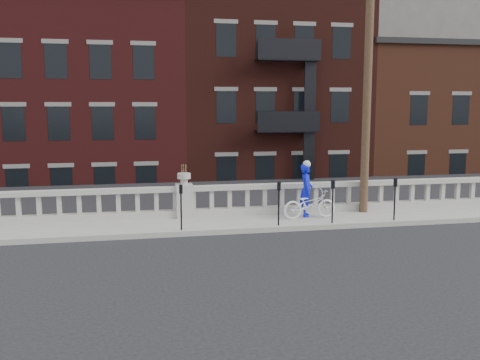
{
  "coord_description": "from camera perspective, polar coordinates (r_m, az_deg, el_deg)",
  "views": [
    {
      "loc": [
        -1.63,
        -13.47,
        3.9
      ],
      "look_at": [
        1.73,
        3.2,
        1.45
      ],
      "focal_mm": 40.0,
      "sensor_mm": 36.0,
      "label": 1
    }
  ],
  "objects": [
    {
      "name": "balustrade",
      "position": [
        17.79,
        -5.96,
        -2.4
      ],
      "size": [
        28.0,
        0.34,
        1.03
      ],
      "color": "gray",
      "rests_on": "sidewalk"
    },
    {
      "name": "parking_meter_d",
      "position": [
        17.02,
        9.86,
        -1.75
      ],
      "size": [
        0.1,
        0.09,
        1.36
      ],
      "color": "black",
      "rests_on": "sidewalk"
    },
    {
      "name": "utility_pole",
      "position": [
        18.82,
        13.51,
        12.05
      ],
      "size": [
        1.6,
        0.28,
        10.0
      ],
      "color": "#422D1E",
      "rests_on": "sidewalk"
    },
    {
      "name": "parking_meter_e",
      "position": [
        17.89,
        16.2,
        -1.47
      ],
      "size": [
        0.1,
        0.09,
        1.36
      ],
      "color": "black",
      "rests_on": "sidewalk"
    },
    {
      "name": "parking_meter_b",
      "position": [
        15.94,
        -6.31,
        -2.35
      ],
      "size": [
        0.1,
        0.09,
        1.36
      ],
      "color": "black",
      "rests_on": "sidewalk"
    },
    {
      "name": "lower_level",
      "position": [
        36.6,
        -8.0,
        6.12
      ],
      "size": [
        80.0,
        44.0,
        20.8
      ],
      "color": "#605E59",
      "rests_on": "ground"
    },
    {
      "name": "planter_pedestal",
      "position": [
        17.76,
        -5.97,
        -1.8
      ],
      "size": [
        0.55,
        0.55,
        1.76
      ],
      "color": "gray",
      "rests_on": "sidewalk"
    },
    {
      "name": "sidewalk",
      "position": [
        16.98,
        -5.62,
        -4.86
      ],
      "size": [
        32.0,
        2.2,
        0.15
      ],
      "primitive_type": "cube",
      "color": "gray",
      "rests_on": "ground"
    },
    {
      "name": "bicycle",
      "position": [
        17.68,
        7.43,
        -2.56
      ],
      "size": [
        1.82,
        0.72,
        0.94
      ],
      "primitive_type": "imported",
      "rotation": [
        0.0,
        0.0,
        1.63
      ],
      "color": "white",
      "rests_on": "sidewalk"
    },
    {
      "name": "cyclist",
      "position": [
        17.91,
        7.08,
        -1.07
      ],
      "size": [
        0.6,
        0.74,
        1.77
      ],
      "primitive_type": "imported",
      "rotation": [
        0.0,
        0.0,
        1.27
      ],
      "color": "#0E17D5",
      "rests_on": "sidewalk"
    },
    {
      "name": "ground",
      "position": [
        14.11,
        -4.37,
        -7.86
      ],
      "size": [
        120.0,
        120.0,
        0.0
      ],
      "primitive_type": "plane",
      "color": "black",
      "rests_on": "ground"
    },
    {
      "name": "parking_meter_c",
      "position": [
        16.47,
        4.16,
        -1.98
      ],
      "size": [
        0.1,
        0.09,
        1.36
      ],
      "color": "black",
      "rests_on": "sidewalk"
    }
  ]
}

